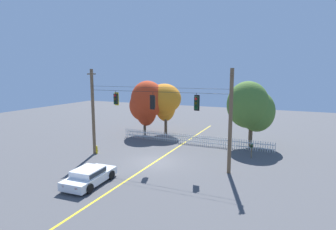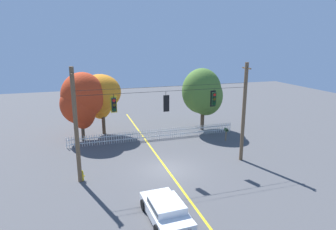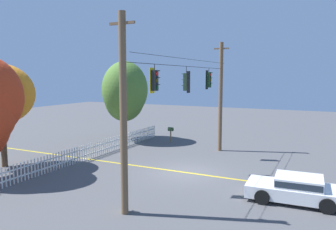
{
  "view_description": "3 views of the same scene",
  "coord_description": "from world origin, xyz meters",
  "px_view_note": "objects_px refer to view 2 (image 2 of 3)",
  "views": [
    {
      "loc": [
        10.25,
        -20.32,
        7.55
      ],
      "look_at": [
        0.57,
        1.56,
        3.89
      ],
      "focal_mm": 29.64,
      "sensor_mm": 36.0,
      "label": 1
    },
    {
      "loc": [
        -6.07,
        -19.39,
        9.43
      ],
      "look_at": [
        0.56,
        1.57,
        3.84
      ],
      "focal_mm": 31.16,
      "sensor_mm": 36.0,
      "label": 2
    },
    {
      "loc": [
        -16.95,
        -7.13,
        5.45
      ],
      "look_at": [
        0.95,
        1.64,
        3.13
      ],
      "focal_mm": 35.39,
      "sensor_mm": 36.0,
      "label": 3
    }
  ],
  "objects_px": {
    "fire_hydrant": "(82,176)",
    "autumn_oak_far_east": "(204,93)",
    "traffic_signal_northbound_primary": "(214,99)",
    "roadside_mailbox": "(226,131)",
    "parked_car": "(166,209)",
    "traffic_signal_southbound_primary": "(166,103)",
    "traffic_signal_eastbound_side": "(114,105)",
    "autumn_maple_near_fence": "(82,101)",
    "autumn_maple_mid": "(100,95)"
  },
  "relations": [
    {
      "from": "fire_hydrant",
      "to": "traffic_signal_northbound_primary",
      "type": "bearing_deg",
      "value": -0.52
    },
    {
      "from": "traffic_signal_eastbound_side",
      "to": "autumn_maple_mid",
      "type": "relative_size",
      "value": 0.21
    },
    {
      "from": "autumn_oak_far_east",
      "to": "traffic_signal_northbound_primary",
      "type": "bearing_deg",
      "value": -109.8
    },
    {
      "from": "parked_car",
      "to": "traffic_signal_northbound_primary",
      "type": "bearing_deg",
      "value": 47.08
    },
    {
      "from": "traffic_signal_northbound_primary",
      "to": "fire_hydrant",
      "type": "relative_size",
      "value": 1.82
    },
    {
      "from": "traffic_signal_eastbound_side",
      "to": "parked_car",
      "type": "xyz_separation_m",
      "value": [
        1.81,
        -6.03,
        -4.67
      ]
    },
    {
      "from": "roadside_mailbox",
      "to": "autumn_maple_near_fence",
      "type": "bearing_deg",
      "value": 160.39
    },
    {
      "from": "fire_hydrant",
      "to": "roadside_mailbox",
      "type": "bearing_deg",
      "value": 18.12
    },
    {
      "from": "traffic_signal_northbound_primary",
      "to": "fire_hydrant",
      "type": "bearing_deg",
      "value": 179.48
    },
    {
      "from": "autumn_maple_mid",
      "to": "autumn_oak_far_east",
      "type": "xyz_separation_m",
      "value": [
        10.61,
        -1.92,
        -0.03
      ]
    },
    {
      "from": "traffic_signal_southbound_primary",
      "to": "parked_car",
      "type": "distance_m",
      "value": 7.76
    },
    {
      "from": "traffic_signal_northbound_primary",
      "to": "autumn_oak_far_east",
      "type": "bearing_deg",
      "value": 70.2
    },
    {
      "from": "autumn_oak_far_east",
      "to": "roadside_mailbox",
      "type": "height_order",
      "value": "autumn_oak_far_east"
    },
    {
      "from": "traffic_signal_southbound_primary",
      "to": "autumn_oak_far_east",
      "type": "bearing_deg",
      "value": 51.46
    },
    {
      "from": "traffic_signal_southbound_primary",
      "to": "traffic_signal_northbound_primary",
      "type": "height_order",
      "value": "same"
    },
    {
      "from": "autumn_maple_near_fence",
      "to": "autumn_oak_far_east",
      "type": "bearing_deg",
      "value": -2.96
    },
    {
      "from": "autumn_oak_far_east",
      "to": "roadside_mailbox",
      "type": "relative_size",
      "value": 5.21
    },
    {
      "from": "autumn_oak_far_east",
      "to": "parked_car",
      "type": "xyz_separation_m",
      "value": [
        -8.68,
        -14.58,
        -3.46
      ]
    },
    {
      "from": "autumn_maple_mid",
      "to": "roadside_mailbox",
      "type": "xyz_separation_m",
      "value": [
        11.26,
        -5.94,
        -3.04
      ]
    },
    {
      "from": "traffic_signal_northbound_primary",
      "to": "autumn_maple_near_fence",
      "type": "bearing_deg",
      "value": 135.53
    },
    {
      "from": "autumn_maple_near_fence",
      "to": "autumn_maple_mid",
      "type": "relative_size",
      "value": 1.06
    },
    {
      "from": "traffic_signal_eastbound_side",
      "to": "traffic_signal_northbound_primary",
      "type": "xyz_separation_m",
      "value": [
        7.41,
        0.0,
        -0.04
      ]
    },
    {
      "from": "traffic_signal_northbound_primary",
      "to": "autumn_maple_near_fence",
      "type": "relative_size",
      "value": 0.21
    },
    {
      "from": "traffic_signal_eastbound_side",
      "to": "autumn_maple_mid",
      "type": "bearing_deg",
      "value": 90.61
    },
    {
      "from": "autumn_maple_near_fence",
      "to": "autumn_maple_mid",
      "type": "xyz_separation_m",
      "value": [
        1.84,
        1.27,
        0.19
      ]
    },
    {
      "from": "autumn_maple_mid",
      "to": "parked_car",
      "type": "height_order",
      "value": "autumn_maple_mid"
    },
    {
      "from": "traffic_signal_northbound_primary",
      "to": "parked_car",
      "type": "relative_size",
      "value": 0.33
    },
    {
      "from": "traffic_signal_eastbound_side",
      "to": "parked_car",
      "type": "relative_size",
      "value": 0.31
    },
    {
      "from": "autumn_maple_near_fence",
      "to": "roadside_mailbox",
      "type": "distance_m",
      "value": 14.2
    },
    {
      "from": "fire_hydrant",
      "to": "autumn_oak_far_east",
      "type": "bearing_deg",
      "value": 33.26
    },
    {
      "from": "traffic_signal_northbound_primary",
      "to": "parked_car",
      "type": "xyz_separation_m",
      "value": [
        -5.6,
        -6.03,
        -4.64
      ]
    },
    {
      "from": "autumn_oak_far_east",
      "to": "roadside_mailbox",
      "type": "distance_m",
      "value": 5.07
    },
    {
      "from": "traffic_signal_northbound_primary",
      "to": "autumn_oak_far_east",
      "type": "height_order",
      "value": "autumn_oak_far_east"
    },
    {
      "from": "traffic_signal_southbound_primary",
      "to": "traffic_signal_northbound_primary",
      "type": "distance_m",
      "value": 3.75
    },
    {
      "from": "traffic_signal_northbound_primary",
      "to": "roadside_mailbox",
      "type": "height_order",
      "value": "traffic_signal_northbound_primary"
    },
    {
      "from": "autumn_oak_far_east",
      "to": "traffic_signal_eastbound_side",
      "type": "bearing_deg",
      "value": -140.82
    },
    {
      "from": "traffic_signal_eastbound_side",
      "to": "parked_car",
      "type": "bearing_deg",
      "value": -73.27
    },
    {
      "from": "fire_hydrant",
      "to": "autumn_maple_mid",
      "type": "bearing_deg",
      "value": 77.53
    },
    {
      "from": "parked_car",
      "to": "traffic_signal_southbound_primary",
      "type": "bearing_deg",
      "value": 72.85
    },
    {
      "from": "autumn_maple_near_fence",
      "to": "traffic_signal_southbound_primary",
      "type": "bearing_deg",
      "value": -58.63
    },
    {
      "from": "autumn_maple_near_fence",
      "to": "autumn_maple_mid",
      "type": "height_order",
      "value": "autumn_maple_near_fence"
    },
    {
      "from": "fire_hydrant",
      "to": "roadside_mailbox",
      "type": "distance_m",
      "value": 14.28
    },
    {
      "from": "autumn_maple_mid",
      "to": "parked_car",
      "type": "xyz_separation_m",
      "value": [
        1.92,
        -16.49,
        -3.48
      ]
    },
    {
      "from": "traffic_signal_northbound_primary",
      "to": "roadside_mailbox",
      "type": "relative_size",
      "value": 1.07
    },
    {
      "from": "traffic_signal_eastbound_side",
      "to": "roadside_mailbox",
      "type": "height_order",
      "value": "traffic_signal_eastbound_side"
    },
    {
      "from": "traffic_signal_southbound_primary",
      "to": "fire_hydrant",
      "type": "distance_m",
      "value": 7.73
    },
    {
      "from": "autumn_maple_near_fence",
      "to": "autumn_maple_mid",
      "type": "bearing_deg",
      "value": 34.64
    },
    {
      "from": "traffic_signal_eastbound_side",
      "to": "autumn_oak_far_east",
      "type": "bearing_deg",
      "value": 39.18
    },
    {
      "from": "fire_hydrant",
      "to": "roadside_mailbox",
      "type": "xyz_separation_m",
      "value": [
        13.56,
        4.44,
        0.68
      ]
    },
    {
      "from": "traffic_signal_northbound_primary",
      "to": "autumn_maple_mid",
      "type": "relative_size",
      "value": 0.22
    }
  ]
}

